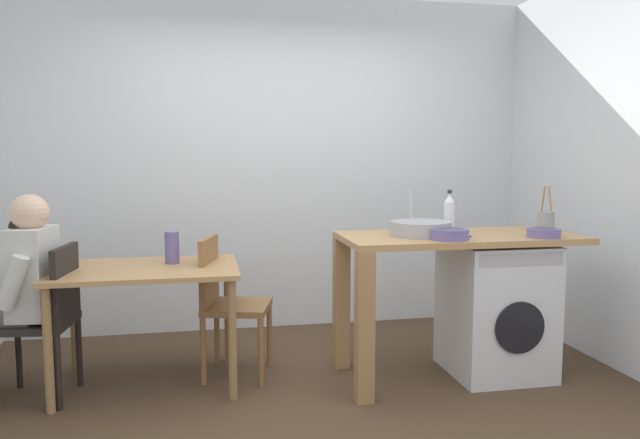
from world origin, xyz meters
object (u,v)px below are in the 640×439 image
at_px(dining_table, 147,283).
at_px(bottle_tall_green, 449,214).
at_px(utensil_crock, 546,221).
at_px(colander, 544,232).
at_px(washing_machine, 495,308).
at_px(seated_person, 18,286).
at_px(mixing_bowl, 449,233).
at_px(chair_opposite, 226,298).
at_px(chair_person_seat, 48,313).
at_px(vase, 172,247).

distance_m(dining_table, bottle_tall_green, 1.95).
bearing_deg(utensil_crock, dining_table, 176.12).
bearing_deg(colander, washing_machine, 130.74).
xyz_separation_m(dining_table, utensil_crock, (2.57, -0.17, 0.35)).
bearing_deg(seated_person, mixing_bowl, -91.05).
distance_m(dining_table, chair_opposite, 0.50).
bearing_deg(mixing_bowl, chair_person_seat, 172.28).
bearing_deg(mixing_bowl, washing_machine, 25.19).
bearing_deg(bottle_tall_green, vase, 172.16).
distance_m(colander, vase, 2.31).
height_order(dining_table, utensil_crock, utensil_crock).
relative_size(seated_person, bottle_tall_green, 4.29).
height_order(washing_machine, bottle_tall_green, bottle_tall_green).
xyz_separation_m(chair_opposite, seated_person, (-1.18, -0.16, 0.16)).
bearing_deg(chair_opposite, mixing_bowl, 83.97).
relative_size(chair_opposite, bottle_tall_green, 3.22).
bearing_deg(dining_table, chair_opposite, 8.20).
relative_size(washing_machine, vase, 4.23).
height_order(seated_person, utensil_crock, utensil_crock).
distance_m(dining_table, utensil_crock, 2.60).
height_order(dining_table, washing_machine, washing_machine).
height_order(chair_person_seat, colander, colander).
relative_size(seated_person, colander, 6.00).
xyz_separation_m(chair_opposite, bottle_tall_green, (1.43, -0.21, 0.54)).
height_order(chair_opposite, mixing_bowl, mixing_bowl).
bearing_deg(seated_person, dining_table, -76.14).
relative_size(dining_table, vase, 5.41).
height_order(chair_opposite, utensil_crock, utensil_crock).
height_order(chair_opposite, vase, vase).
bearing_deg(mixing_bowl, chair_opposite, 159.30).
distance_m(chair_person_seat, utensil_crock, 3.15).
relative_size(bottle_tall_green, mixing_bowl, 1.19).
bearing_deg(bottle_tall_green, colander, -31.88).
xyz_separation_m(chair_person_seat, mixing_bowl, (2.33, -0.32, 0.45)).
bearing_deg(washing_machine, colander, -49.26).
xyz_separation_m(utensil_crock, colander, (-0.18, -0.27, -0.04)).
xyz_separation_m(seated_person, utensil_crock, (3.28, -0.08, 0.32)).
bearing_deg(bottle_tall_green, mixing_bowl, -113.19).
bearing_deg(seated_person, colander, -89.93).
relative_size(utensil_crock, colander, 1.50).
bearing_deg(chair_person_seat, bottle_tall_green, -84.18).
bearing_deg(washing_machine, utensil_crock, 8.10).
bearing_deg(mixing_bowl, colander, -1.88).
height_order(chair_person_seat, utensil_crock, utensil_crock).
height_order(utensil_crock, colander, utensil_crock).
relative_size(seated_person, washing_machine, 1.40).
xyz_separation_m(chair_opposite, washing_machine, (1.73, -0.30, -0.08)).
distance_m(washing_machine, vase, 2.12).
xyz_separation_m(colander, vase, (-2.24, 0.54, -0.11)).
relative_size(chair_person_seat, seated_person, 0.75).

